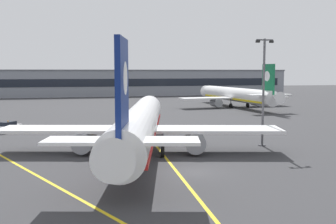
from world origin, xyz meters
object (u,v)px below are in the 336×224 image
at_px(apron_lamp_post, 263,90).
at_px(service_car_second, 8,127).
at_px(airliner_foreground, 140,124).
at_px(airliner_background, 236,95).

relative_size(apron_lamp_post, service_car_second, 2.94).
bearing_deg(apron_lamp_post, airliner_foreground, -175.67).
xyz_separation_m(apron_lamp_post, service_car_second, (-32.80, 19.06, -6.15)).
height_order(airliner_foreground, service_car_second, airliner_foreground).
bearing_deg(airliner_foreground, apron_lamp_post, 4.33).
bearing_deg(service_car_second, apron_lamp_post, -30.15).
bearing_deg(airliner_foreground, airliner_background, 56.93).
bearing_deg(apron_lamp_post, service_car_second, 149.85).
xyz_separation_m(airliner_foreground, apron_lamp_post, (15.65, 1.18, 3.55)).
relative_size(airliner_background, service_car_second, 8.61).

